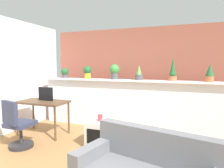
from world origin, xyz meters
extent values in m
cube|color=white|center=(0.00, 2.00, 0.58)|extent=(4.48, 0.16, 1.16)
cube|color=white|center=(0.00, 1.96, 1.18)|extent=(4.48, 0.28, 0.04)
cube|color=#9E5442|center=(0.00, 2.60, 1.25)|extent=(4.48, 0.10, 2.50)
cylinder|color=#4C4C51|center=(-1.69, 1.93, 1.25)|extent=(0.12, 0.12, 0.09)
sphere|color=#235B2D|center=(-1.69, 1.93, 1.37)|extent=(0.20, 0.20, 0.20)
cylinder|color=gold|center=(-1.02, 1.93, 1.27)|extent=(0.16, 0.16, 0.14)
sphere|color=#235B2D|center=(-1.02, 1.93, 1.42)|extent=(0.21, 0.21, 0.21)
cylinder|color=#4C4C51|center=(-0.31, 1.97, 1.28)|extent=(0.17, 0.17, 0.15)
sphere|color=#3D843D|center=(-0.31, 1.97, 1.44)|extent=(0.24, 0.24, 0.24)
cylinder|color=#4C4C51|center=(0.29, 1.96, 1.27)|extent=(0.18, 0.18, 0.12)
cone|color=#669E4C|center=(0.29, 1.96, 1.44)|extent=(0.13, 0.13, 0.23)
cylinder|color=#C66B42|center=(1.03, 1.98, 1.25)|extent=(0.16, 0.16, 0.10)
sphere|color=#235B2D|center=(1.03, 1.98, 1.35)|extent=(0.14, 0.14, 0.14)
cone|color=#235B2D|center=(1.03, 1.98, 1.54)|extent=(0.12, 0.12, 0.33)
cylinder|color=#C66B42|center=(1.76, 1.95, 1.26)|extent=(0.16, 0.16, 0.12)
cone|color=#235B2D|center=(1.76, 1.95, 1.44)|extent=(0.17, 0.17, 0.24)
cylinder|color=brown|center=(-2.15, 0.74, 0.35)|extent=(0.04, 0.04, 0.71)
cylinder|color=brown|center=(-1.15, 0.74, 0.35)|extent=(0.04, 0.04, 0.71)
cylinder|color=brown|center=(-2.15, 1.24, 0.35)|extent=(0.04, 0.04, 0.71)
cylinder|color=brown|center=(-1.15, 1.24, 0.35)|extent=(0.04, 0.04, 0.71)
cube|color=brown|center=(-1.65, 0.99, 0.73)|extent=(1.10, 0.60, 0.04)
cube|color=black|center=(-1.63, 1.07, 0.90)|extent=(0.37, 0.04, 0.30)
cylinder|color=#262628|center=(-1.56, 0.25, 0.04)|extent=(0.44, 0.44, 0.07)
cylinder|color=#333333|center=(-1.56, 0.25, 0.24)|extent=(0.06, 0.06, 0.34)
cube|color=#2D334C|center=(-1.56, 0.25, 0.45)|extent=(0.44, 0.44, 0.08)
cube|color=#2D334C|center=(-1.62, 0.07, 0.70)|extent=(0.44, 0.19, 0.42)
cube|color=silver|center=(-0.22, 0.81, 0.25)|extent=(0.40, 0.40, 0.50)
cube|color=black|center=(-0.22, 0.62, 0.25)|extent=(0.28, 0.04, 0.28)
cylinder|color=#CC3D47|center=(-0.17, 0.79, 0.56)|extent=(0.09, 0.09, 0.13)
cube|color=slate|center=(1.01, -0.25, 0.60)|extent=(1.55, 0.53, 0.40)
cube|color=slate|center=(0.26, -0.38, 0.48)|extent=(0.34, 0.78, 0.16)
camera|label=1|loc=(1.32, -2.57, 1.55)|focal=32.12mm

